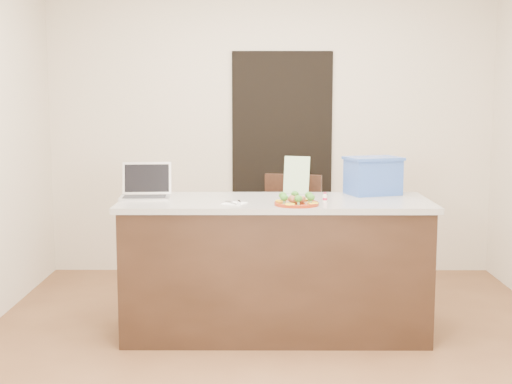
{
  "coord_description": "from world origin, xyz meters",
  "views": [
    {
      "loc": [
        -0.11,
        -4.45,
        1.62
      ],
      "look_at": [
        -0.13,
        0.2,
        0.98
      ],
      "focal_mm": 50.0,
      "sensor_mm": 36.0,
      "label": 1
    }
  ],
  "objects_px": {
    "plate": "(297,203)",
    "napkin": "(234,203)",
    "yogurt_bottle": "(325,198)",
    "chair": "(294,232)",
    "island": "(275,267)",
    "laptop": "(146,188)",
    "blue_box": "(373,175)"
  },
  "relations": [
    {
      "from": "napkin",
      "to": "blue_box",
      "type": "xyz_separation_m",
      "value": [
        0.96,
        0.44,
        0.13
      ]
    },
    {
      "from": "island",
      "to": "laptop",
      "type": "relative_size",
      "value": 5.92
    },
    {
      "from": "plate",
      "to": "laptop",
      "type": "height_order",
      "value": "laptop"
    },
    {
      "from": "island",
      "to": "plate",
      "type": "xyz_separation_m",
      "value": [
        0.13,
        -0.24,
        0.47
      ]
    },
    {
      "from": "napkin",
      "to": "yogurt_bottle",
      "type": "bearing_deg",
      "value": 7.64
    },
    {
      "from": "plate",
      "to": "chair",
      "type": "bearing_deg",
      "value": 88.25
    },
    {
      "from": "chair",
      "to": "blue_box",
      "type": "bearing_deg",
      "value": -22.51
    },
    {
      "from": "napkin",
      "to": "island",
      "type": "bearing_deg",
      "value": 34.2
    },
    {
      "from": "chair",
      "to": "laptop",
      "type": "bearing_deg",
      "value": -137.02
    },
    {
      "from": "yogurt_bottle",
      "to": "laptop",
      "type": "relative_size",
      "value": 0.18
    },
    {
      "from": "yogurt_bottle",
      "to": "chair",
      "type": "xyz_separation_m",
      "value": [
        -0.17,
        0.76,
        -0.38
      ]
    },
    {
      "from": "island",
      "to": "blue_box",
      "type": "bearing_deg",
      "value": 20.53
    },
    {
      "from": "island",
      "to": "plate",
      "type": "distance_m",
      "value": 0.54
    },
    {
      "from": "island",
      "to": "yogurt_bottle",
      "type": "bearing_deg",
      "value": -17.69
    },
    {
      "from": "plate",
      "to": "blue_box",
      "type": "xyz_separation_m",
      "value": [
        0.56,
        0.5,
        0.12
      ]
    },
    {
      "from": "island",
      "to": "yogurt_bottle",
      "type": "height_order",
      "value": "yogurt_bottle"
    },
    {
      "from": "napkin",
      "to": "yogurt_bottle",
      "type": "distance_m",
      "value": 0.59
    },
    {
      "from": "laptop",
      "to": "chair",
      "type": "bearing_deg",
      "value": 24.52
    },
    {
      "from": "plate",
      "to": "napkin",
      "type": "distance_m",
      "value": 0.4
    },
    {
      "from": "island",
      "to": "laptop",
      "type": "xyz_separation_m",
      "value": [
        -0.88,
        0.1,
        0.52
      ]
    },
    {
      "from": "blue_box",
      "to": "chair",
      "type": "bearing_deg",
      "value": 124.6
    },
    {
      "from": "plate",
      "to": "napkin",
      "type": "xyz_separation_m",
      "value": [
        -0.4,
        0.06,
        -0.01
      ]
    },
    {
      "from": "napkin",
      "to": "laptop",
      "type": "bearing_deg",
      "value": 155.57
    },
    {
      "from": "laptop",
      "to": "chair",
      "type": "xyz_separation_m",
      "value": [
        1.04,
        0.56,
        -0.41
      ]
    },
    {
      "from": "island",
      "to": "chair",
      "type": "height_order",
      "value": "chair"
    },
    {
      "from": "blue_box",
      "to": "chair",
      "type": "xyz_separation_m",
      "value": [
        -0.53,
        0.4,
        -0.48
      ]
    },
    {
      "from": "yogurt_bottle",
      "to": "blue_box",
      "type": "distance_m",
      "value": 0.53
    },
    {
      "from": "island",
      "to": "laptop",
      "type": "bearing_deg",
      "value": 173.73
    },
    {
      "from": "island",
      "to": "yogurt_bottle",
      "type": "distance_m",
      "value": 0.59
    },
    {
      "from": "plate",
      "to": "blue_box",
      "type": "height_order",
      "value": "blue_box"
    },
    {
      "from": "island",
      "to": "laptop",
      "type": "distance_m",
      "value": 1.03
    },
    {
      "from": "blue_box",
      "to": "chair",
      "type": "distance_m",
      "value": 0.82
    }
  ]
}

